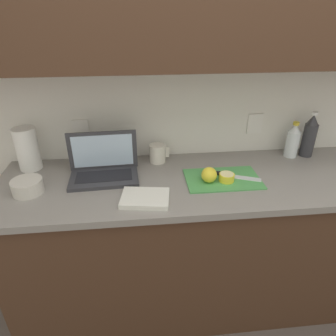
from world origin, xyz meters
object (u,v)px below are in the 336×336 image
object	(u,v)px
lemon_whole_beside	(209,175)
bowl_white	(27,186)
knife	(223,174)
bottle_oil_tall	(293,141)
paper_towel_roll	(27,149)
laptop	(104,167)
measuring_cup	(158,153)
cutting_board	(223,179)
bottle_green_soda	(309,136)
lemon_half_cut	(227,177)

from	to	relation	value
lemon_whole_beside	bowl_white	world-z (taller)	lemon_whole_beside
knife	bowl_white	size ratio (longest dim) A/B	1.94
bottle_oil_tall	paper_towel_roll	xyz separation A→B (m)	(-1.51, -0.00, 0.02)
laptop	measuring_cup	bearing A→B (deg)	22.70
cutting_board	bowl_white	xyz separation A→B (m)	(-0.97, -0.02, 0.03)
cutting_board	bottle_green_soda	world-z (taller)	bottle_green_soda
knife	measuring_cup	world-z (taller)	measuring_cup
cutting_board	knife	bearing A→B (deg)	76.55
lemon_half_cut	measuring_cup	world-z (taller)	measuring_cup
laptop	cutting_board	world-z (taller)	laptop
lemon_whole_beside	measuring_cup	xyz separation A→B (m)	(-0.24, 0.27, 0.00)
lemon_half_cut	paper_towel_roll	bearing A→B (deg)	165.83
lemon_half_cut	lemon_whole_beside	bearing A→B (deg)	179.57
knife	measuring_cup	bearing A→B (deg)	168.13
cutting_board	bottle_oil_tall	distance (m)	0.54
lemon_half_cut	bottle_oil_tall	size ratio (longest dim) A/B	0.36
cutting_board	paper_towel_roll	world-z (taller)	paper_towel_roll
knife	lemon_half_cut	xyz separation A→B (m)	(0.00, -0.06, 0.01)
bottle_oil_tall	bowl_white	bearing A→B (deg)	-169.85
bowl_white	cutting_board	bearing A→B (deg)	1.34
knife	bowl_white	bearing A→B (deg)	-155.42
knife	lemon_whole_beside	bearing A→B (deg)	-126.19
knife	measuring_cup	xyz separation A→B (m)	(-0.33, 0.22, 0.04)
knife	lemon_whole_beside	xyz separation A→B (m)	(-0.09, -0.06, 0.03)
lemon_whole_beside	paper_towel_roll	bearing A→B (deg)	164.55
measuring_cup	paper_towel_roll	xyz separation A→B (m)	(-0.71, -0.01, 0.07)
lemon_half_cut	measuring_cup	xyz separation A→B (m)	(-0.33, 0.27, 0.02)
cutting_board	bottle_oil_tall	bearing A→B (deg)	26.26
measuring_cup	knife	bearing A→B (deg)	-33.40
measuring_cup	lemon_half_cut	bearing A→B (deg)	-39.32
knife	measuring_cup	distance (m)	0.39
bowl_white	lemon_half_cut	bearing A→B (deg)	-0.24
laptop	lemon_half_cut	size ratio (longest dim) A/B	4.66
lemon_whole_beside	bottle_oil_tall	bearing A→B (deg)	25.12
lemon_half_cut	bottle_green_soda	xyz separation A→B (m)	(0.57, 0.26, 0.10)
lemon_half_cut	bottle_oil_tall	world-z (taller)	bottle_oil_tall
laptop	lemon_half_cut	distance (m)	0.64
knife	lemon_half_cut	size ratio (longest dim) A/B	3.61
laptop	cutting_board	xyz separation A→B (m)	(0.62, -0.11, -0.05)
measuring_cup	bowl_white	world-z (taller)	measuring_cup
bottle_oil_tall	paper_towel_roll	bearing A→B (deg)	-179.96
laptop	knife	xyz separation A→B (m)	(0.62, -0.08, -0.04)
lemon_whole_beside	bottle_green_soda	world-z (taller)	bottle_green_soda
paper_towel_roll	measuring_cup	bearing A→B (deg)	0.84
knife	paper_towel_roll	bearing A→B (deg)	-169.75
cutting_board	measuring_cup	size ratio (longest dim) A/B	3.39
lemon_whole_beside	measuring_cup	size ratio (longest dim) A/B	0.70
laptop	bowl_white	xyz separation A→B (m)	(-0.35, -0.13, -0.02)
lemon_whole_beside	measuring_cup	world-z (taller)	measuring_cup
lemon_half_cut	bowl_white	world-z (taller)	bowl_white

